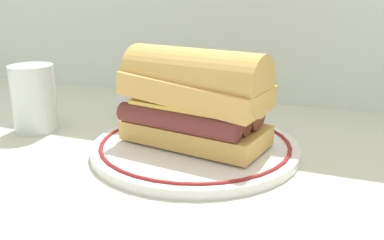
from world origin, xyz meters
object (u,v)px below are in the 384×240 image
(plate, at_px, (192,146))
(salt_shaker, at_px, (127,94))
(sausage_sandwich, at_px, (192,97))
(drinking_glass, at_px, (34,103))

(plate, bearing_deg, salt_shaker, 144.19)
(plate, height_order, sausage_sandwich, sausage_sandwich)
(plate, height_order, drinking_glass, drinking_glass)
(salt_shaker, bearing_deg, sausage_sandwich, -35.81)
(plate, relative_size, sausage_sandwich, 1.37)
(salt_shaker, bearing_deg, plate, -35.81)
(plate, distance_m, sausage_sandwich, 0.07)
(drinking_glass, distance_m, salt_shaker, 0.15)
(sausage_sandwich, xyz_separation_m, salt_shaker, (-0.17, 0.12, -0.04))
(sausage_sandwich, distance_m, drinking_glass, 0.26)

